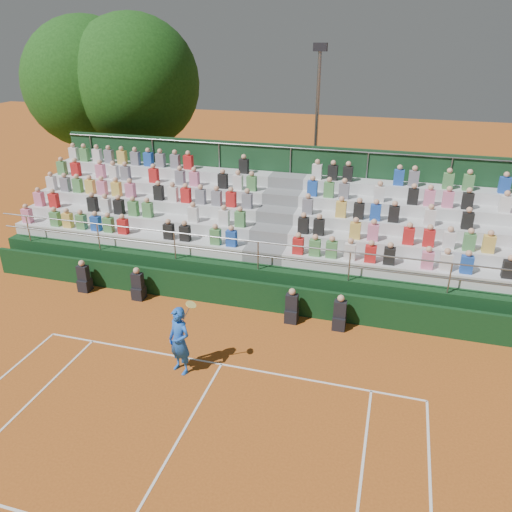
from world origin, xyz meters
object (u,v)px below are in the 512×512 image
(tree_west, at_px, (89,84))
(floodlight_mast, at_px, (317,122))
(tennis_player, at_px, (179,341))
(tree_east, at_px, (134,83))

(tree_west, height_order, floodlight_mast, tree_west)
(tennis_player, relative_size, tree_west, 0.24)
(tree_west, bearing_deg, tree_east, 3.06)
(tree_west, height_order, tree_east, tree_east)
(tree_east, xyz_separation_m, floodlight_mast, (9.12, 0.03, -1.45))
(tree_east, relative_size, floodlight_mast, 1.17)
(tennis_player, bearing_deg, tree_east, 121.06)
(tennis_player, distance_m, floodlight_mast, 13.63)
(tennis_player, relative_size, floodlight_mast, 0.28)
(tennis_player, height_order, tree_east, tree_east)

